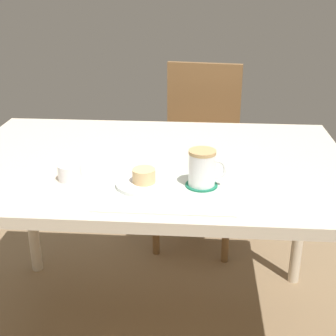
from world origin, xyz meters
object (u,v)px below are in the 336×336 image
coffee_mug (203,168)px  pastry_plate (145,184)px  dining_table (153,178)px  sugar_bowl (69,172)px  pastry (145,176)px  wooden_chair (200,147)px

coffee_mug → pastry_plate: bearing=-176.0°
dining_table → coffee_mug: (0.17, -0.22, 0.13)m
coffee_mug → sugar_bowl: coffee_mug is taller
pastry_plate → pastry: size_ratio=2.45×
dining_table → wooden_chair: wooden_chair is taller
wooden_chair → dining_table: bearing=86.5°
wooden_chair → sugar_bowl: bearing=76.1°
dining_table → pastry_plate: (0.00, -0.23, 0.08)m
pastry → sugar_bowl: 0.24m
dining_table → wooden_chair: (0.16, 0.80, -0.17)m
dining_table → pastry: size_ratio=19.49×
pastry_plate → sugar_bowl: (-0.24, 0.03, 0.02)m
pastry_plate → sugar_bowl: sugar_bowl is taller
dining_table → pastry_plate: 0.24m
pastry_plate → coffee_mug: bearing=4.0°
wooden_chair → coffee_mug: size_ratio=8.10×
coffee_mug → sugar_bowl: size_ratio=1.63×
dining_table → pastry: bearing=-89.2°
wooden_chair → coffee_mug: bearing=98.4°
wooden_chair → pastry: wooden_chair is taller
wooden_chair → pastry: size_ratio=13.35×
coffee_mug → wooden_chair: bearing=90.9°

